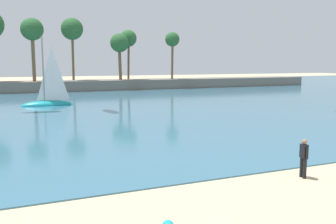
% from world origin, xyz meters
% --- Properties ---
extents(sea, '(220.00, 91.39, 0.06)m').
position_xyz_m(sea, '(0.00, 54.45, 0.03)').
color(sea, '#386B84').
rests_on(sea, ground).
extents(palm_headland, '(103.43, 6.52, 13.17)m').
position_xyz_m(palm_headland, '(-3.23, 60.33, 3.58)').
color(palm_headland, slate).
rests_on(palm_headland, ground).
extents(person_at_waterline, '(0.25, 0.55, 1.67)m').
position_xyz_m(person_at_waterline, '(6.06, 7.61, 0.89)').
color(person_at_waterline, black).
rests_on(person_at_waterline, ground).
extents(sailboat_near_shore, '(5.64, 1.71, 8.17)m').
position_xyz_m(sailboat_near_shore, '(-1.66, 38.75, 0.80)').
color(sailboat_near_shore, teal).
rests_on(sailboat_near_shore, sea).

